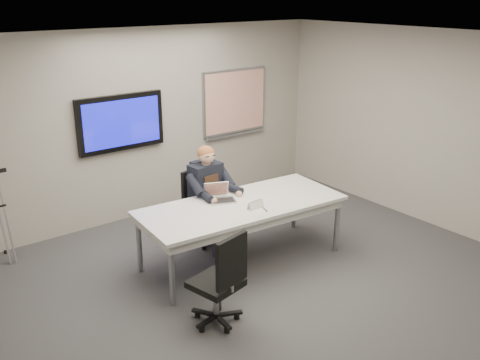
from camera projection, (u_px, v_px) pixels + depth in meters
floor at (283, 290)px, 6.19m from camera, size 6.00×6.00×0.02m
ceiling at (291, 42)px, 5.25m from camera, size 6.00×6.00×0.02m
wall_back at (151, 124)px, 7.96m from camera, size 6.00×0.02×2.80m
wall_right at (446, 133)px, 7.45m from camera, size 0.02×6.00×2.80m
conference_table at (242, 210)px, 6.63m from camera, size 2.64×1.27×0.79m
tv_display at (121, 123)px, 7.60m from camera, size 1.30×0.09×0.80m
whiteboard at (235, 103)px, 8.78m from camera, size 1.25×0.08×1.10m
office_chair_far at (203, 220)px, 7.28m from camera, size 0.59×0.59×1.02m
office_chair_near at (219, 296)px, 5.47m from camera, size 0.59×0.59×1.05m
seated_person at (214, 209)px, 7.02m from camera, size 0.45×0.76×1.39m
crutch at (2, 212)px, 6.70m from camera, size 0.39×0.79×1.37m
laptop at (220, 196)px, 6.69m from camera, size 0.38×0.40×0.22m
name_tent at (255, 204)px, 6.46m from camera, size 0.24×0.10×0.09m
pen at (265, 209)px, 6.42m from camera, size 0.05×0.14×0.01m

